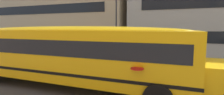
{
  "coord_description": "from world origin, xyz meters",
  "views": [
    {
      "loc": [
        8.36,
        -8.75,
        2.81
      ],
      "look_at": [
        5.35,
        -0.94,
        1.85
      ],
      "focal_mm": 27.92,
      "sensor_mm": 36.0,
      "label": 1
    }
  ],
  "objects": [
    {
      "name": "sidewalk_far",
      "position": [
        0.0,
        7.75,
        0.01
      ],
      "size": [
        120.0,
        3.0,
        0.01
      ],
      "primitive_type": "cube",
      "color": "gray",
      "rests_on": "ground_plane"
    },
    {
      "name": "lane_centreline",
      "position": [
        0.0,
        0.0,
        0.0
      ],
      "size": [
        110.0,
        0.16,
        0.01
      ],
      "primitive_type": "cube",
      "color": "silver",
      "rests_on": "ground_plane"
    },
    {
      "name": "school_bus",
      "position": [
        3.88,
        -1.88,
        1.71
      ],
      "size": [
        12.84,
        3.04,
        2.87
      ],
      "rotation": [
        0.0,
        0.0,
        -0.0
      ],
      "color": "yellow",
      "rests_on": "ground_plane"
    },
    {
      "name": "ground_plane",
      "position": [
        0.0,
        0.0,
        0.0
      ],
      "size": [
        400.0,
        400.0,
        0.0
      ],
      "primitive_type": "plane",
      "color": "#424244"
    },
    {
      "name": "street_lamp",
      "position": [
        2.69,
        7.05,
        4.31
      ],
      "size": [
        0.44,
        0.44,
        6.8
      ],
      "color": "#38383D",
      "rests_on": "ground_plane"
    }
  ]
}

